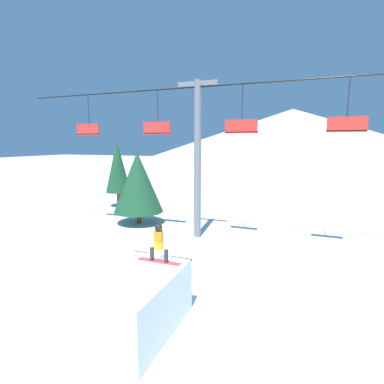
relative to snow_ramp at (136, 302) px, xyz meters
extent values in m
plane|color=white|center=(0.27, 0.72, -0.91)|extent=(220.00, 220.00, 0.00)
cone|color=silver|center=(0.27, 77.82, 6.40)|extent=(88.29, 88.29, 14.61)
cube|color=white|center=(0.00, 0.00, 0.00)|extent=(2.30, 3.58, 1.82)
cube|color=silver|center=(0.00, 1.74, 0.88)|extent=(2.30, 0.10, 0.06)
cube|color=#B22D2D|center=(0.23, 1.15, 0.92)|extent=(1.52, 0.26, 0.03)
cylinder|color=black|center=(-0.04, 1.15, 1.15)|extent=(0.14, 0.14, 0.43)
cylinder|color=black|center=(0.49, 1.15, 1.15)|extent=(0.14, 0.14, 0.43)
cylinder|color=orange|center=(0.23, 1.15, 1.67)|extent=(0.32, 0.32, 0.60)
sphere|color=black|center=(0.23, 1.15, 2.10)|extent=(0.26, 0.26, 0.26)
cylinder|color=slate|center=(-1.46, 9.50, 3.75)|extent=(0.42, 0.42, 9.31)
cube|color=slate|center=(-1.46, 9.50, 8.21)|extent=(2.40, 0.24, 0.24)
cylinder|color=black|center=(-1.46, 9.50, 8.01)|extent=(24.51, 0.08, 0.08)
cylinder|color=#28282D|center=(-9.27, 9.50, 6.71)|extent=(0.06, 0.06, 2.60)
cube|color=red|center=(-9.27, 9.50, 5.41)|extent=(1.80, 0.44, 0.08)
cube|color=red|center=(-9.27, 9.32, 5.76)|extent=(1.80, 0.08, 0.70)
cylinder|color=#28282D|center=(-4.07, 9.50, 6.71)|extent=(0.06, 0.06, 2.60)
cube|color=red|center=(-4.07, 9.50, 5.41)|extent=(1.80, 0.44, 0.08)
cube|color=red|center=(-4.07, 9.32, 5.76)|extent=(1.80, 0.08, 0.70)
cylinder|color=#28282D|center=(1.14, 9.50, 6.71)|extent=(0.06, 0.06, 2.60)
cube|color=red|center=(1.14, 9.50, 5.41)|extent=(1.80, 0.44, 0.08)
cube|color=red|center=(1.14, 9.32, 5.76)|extent=(1.80, 0.08, 0.70)
cylinder|color=#28282D|center=(6.35, 9.50, 6.71)|extent=(0.06, 0.06, 2.60)
cube|color=red|center=(6.35, 9.50, 5.41)|extent=(1.80, 0.44, 0.08)
cube|color=red|center=(6.35, 9.32, 5.76)|extent=(1.80, 0.08, 0.70)
cylinder|color=#4C3823|center=(-6.49, 10.93, -0.48)|extent=(0.33, 0.33, 0.87)
cone|color=#194728|center=(-6.49, 10.93, 2.10)|extent=(3.50, 3.50, 4.29)
cylinder|color=#4C3823|center=(-11.27, 15.38, -0.24)|extent=(0.38, 0.38, 1.34)
cone|color=#194728|center=(-11.27, 15.38, 2.76)|extent=(2.23, 2.23, 4.65)
camera|label=1|loc=(4.67, -7.31, 4.84)|focal=28.00mm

